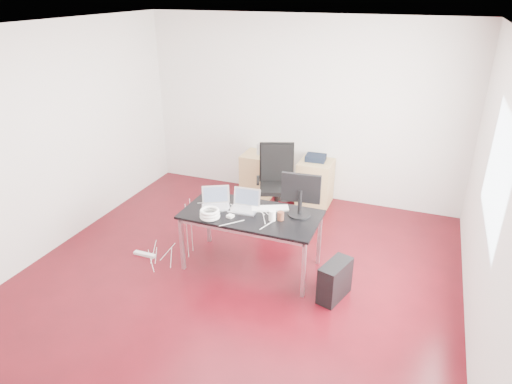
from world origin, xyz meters
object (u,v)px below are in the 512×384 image
(office_chair, at_px, (277,179))
(filing_cabinet_left, at_px, (259,174))
(filing_cabinet_right, at_px, (315,183))
(pc_tower, at_px, (335,281))
(desk, at_px, (251,217))

(office_chair, bearing_deg, filing_cabinet_left, 108.34)
(filing_cabinet_right, bearing_deg, pc_tower, -70.34)
(filing_cabinet_right, bearing_deg, desk, -97.65)
(filing_cabinet_right, bearing_deg, office_chair, -122.77)
(office_chair, distance_m, filing_cabinet_right, 0.81)
(desk, height_order, office_chair, office_chair)
(filing_cabinet_left, bearing_deg, filing_cabinet_right, 0.00)
(desk, distance_m, pc_tower, 1.19)
(filing_cabinet_left, bearing_deg, office_chair, -51.31)
(office_chair, bearing_deg, desk, -104.20)
(filing_cabinet_right, xyz_separation_m, pc_tower, (0.81, -2.26, -0.13))
(pc_tower, bearing_deg, desk, -175.32)
(filing_cabinet_left, relative_size, pc_tower, 1.56)
(pc_tower, bearing_deg, filing_cabinet_left, 144.82)
(filing_cabinet_left, distance_m, filing_cabinet_right, 0.94)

